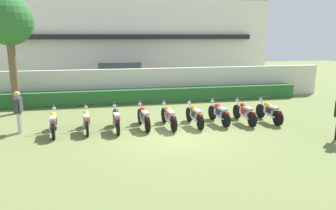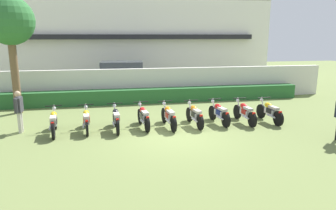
{
  "view_description": "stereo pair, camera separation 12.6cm",
  "coord_description": "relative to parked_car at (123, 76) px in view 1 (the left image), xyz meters",
  "views": [
    {
      "loc": [
        -2.42,
        -10.4,
        3.53
      ],
      "look_at": [
        0.0,
        1.49,
        0.82
      ],
      "focal_mm": 33.14,
      "sensor_mm": 36.0,
      "label": 1
    },
    {
      "loc": [
        -2.3,
        -10.43,
        3.53
      ],
      "look_at": [
        0.0,
        1.49,
        0.82
      ],
      "focal_mm": 33.14,
      "sensor_mm": 36.0,
      "label": 2
    }
  ],
  "objects": [
    {
      "name": "ground",
      "position": [
        1.27,
        -10.22,
        -0.94
      ],
      "size": [
        60.0,
        60.0,
        0.0
      ],
      "primitive_type": "plane",
      "color": "olive"
    },
    {
      "name": "building",
      "position": [
        1.27,
        6.6,
        2.37
      ],
      "size": [
        21.78,
        6.5,
        6.6
      ],
      "color": "white",
      "rests_on": "ground"
    },
    {
      "name": "compound_wall",
      "position": [
        1.27,
        -3.62,
        -0.05
      ],
      "size": [
        20.69,
        0.3,
        1.78
      ],
      "primitive_type": "cube",
      "color": "silver",
      "rests_on": "ground"
    },
    {
      "name": "hedge_row",
      "position": [
        1.27,
        -4.32,
        -0.56
      ],
      "size": [
        16.55,
        0.7,
        0.76
      ],
      "primitive_type": "cube",
      "color": "#28602D",
      "rests_on": "ground"
    },
    {
      "name": "parked_car",
      "position": [
        0.0,
        0.0,
        0.0
      ],
      "size": [
        4.64,
        2.38,
        1.89
      ],
      "rotation": [
        0.0,
        0.0,
        -0.08
      ],
      "color": "navy",
      "rests_on": "ground"
    },
    {
      "name": "tree_near_inspector",
      "position": [
        -5.23,
        -5.45,
        3.17
      ],
      "size": [
        2.17,
        2.17,
        5.29
      ],
      "color": "brown",
      "rests_on": "ground"
    },
    {
      "name": "motorcycle_in_row_0",
      "position": [
        -3.07,
        -9.11,
        -0.48
      ],
      "size": [
        0.6,
        1.9,
        0.98
      ],
      "rotation": [
        0.0,
        0.0,
        1.67
      ],
      "color": "black",
      "rests_on": "ground"
    },
    {
      "name": "motorcycle_in_row_1",
      "position": [
        -1.92,
        -9.0,
        -0.49
      ],
      "size": [
        0.6,
        1.79,
        0.95
      ],
      "rotation": [
        0.0,
        0.0,
        1.65
      ],
      "color": "black",
      "rests_on": "ground"
    },
    {
      "name": "motorcycle_in_row_2",
      "position": [
        -0.82,
        -9.09,
        -0.48
      ],
      "size": [
        0.6,
        1.85,
        0.97
      ],
      "rotation": [
        0.0,
        0.0,
        1.63
      ],
      "color": "black",
      "rests_on": "ground"
    },
    {
      "name": "motorcycle_in_row_3",
      "position": [
        0.24,
        -8.96,
        -0.48
      ],
      "size": [
        0.6,
        1.85,
        0.97
      ],
      "rotation": [
        0.0,
        0.0,
        1.68
      ],
      "color": "black",
      "rests_on": "ground"
    },
    {
      "name": "motorcycle_in_row_4",
      "position": [
        1.23,
        -9.05,
        -0.48
      ],
      "size": [
        0.6,
        1.96,
        0.97
      ],
      "rotation": [
        0.0,
        0.0,
        1.66
      ],
      "color": "black",
      "rests_on": "ground"
    },
    {
      "name": "motorcycle_in_row_5",
      "position": [
        2.29,
        -9.05,
        -0.49
      ],
      "size": [
        0.6,
        1.85,
        0.96
      ],
      "rotation": [
        0.0,
        0.0,
        1.65
      ],
      "color": "black",
      "rests_on": "ground"
    },
    {
      "name": "motorcycle_in_row_6",
      "position": [
        3.35,
        -8.96,
        -0.48
      ],
      "size": [
        0.6,
        1.82,
        0.97
      ],
      "rotation": [
        0.0,
        0.0,
        1.69
      ],
      "color": "black",
      "rests_on": "ground"
    },
    {
      "name": "motorcycle_in_row_7",
      "position": [
        4.43,
        -9.05,
        -0.48
      ],
      "size": [
        0.6,
        1.96,
        0.97
      ],
      "rotation": [
        0.0,
        0.0,
        1.61
      ],
      "color": "black",
      "rests_on": "ground"
    },
    {
      "name": "motorcycle_in_row_8",
      "position": [
        5.51,
        -9.12,
        -0.48
      ],
      "size": [
        0.6,
        1.89,
        0.97
      ],
      "rotation": [
        0.0,
        0.0,
        1.65
      ],
      "color": "black",
      "rests_on": "ground"
    },
    {
      "name": "inspector_person",
      "position": [
        -4.33,
        -8.68,
        -0.02
      ],
      "size": [
        0.22,
        0.64,
        1.57
      ],
      "color": "beige",
      "rests_on": "ground"
    }
  ]
}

